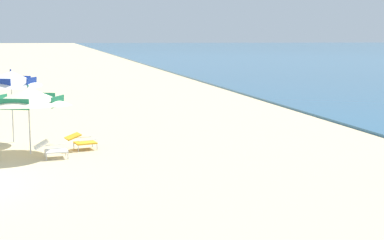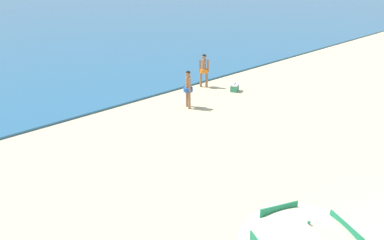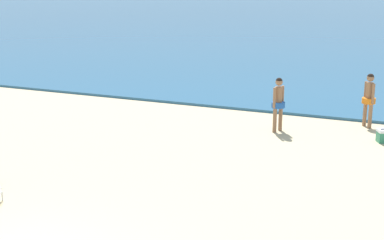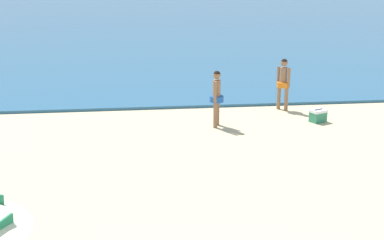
{
  "view_description": "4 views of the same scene",
  "coord_description": "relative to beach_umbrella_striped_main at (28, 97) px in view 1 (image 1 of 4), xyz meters",
  "views": [
    {
      "loc": [
        13.15,
        2.9,
        3.27
      ],
      "look_at": [
        -0.45,
        6.11,
        1.24
      ],
      "focal_mm": 52.43,
      "sensor_mm": 36.0,
      "label": 1
    },
    {
      "loc": [
        -7.91,
        -0.19,
        6.01
      ],
      "look_at": [
        -0.46,
        8.12,
        1.05
      ],
      "focal_mm": 32.51,
      "sensor_mm": 36.0,
      "label": 2
    },
    {
      "loc": [
        6.27,
        -6.07,
        4.94
      ],
      "look_at": [
        1.06,
        6.11,
        1.48
      ],
      "focal_mm": 52.47,
      "sensor_mm": 36.0,
      "label": 3
    },
    {
      "loc": [
        -0.66,
        -4.33,
        4.72
      ],
      "look_at": [
        0.76,
        7.53,
        1.26
      ],
      "focal_mm": 48.82,
      "sensor_mm": 36.0,
      "label": 4
    }
  ],
  "objects": [
    {
      "name": "lounge_chair_under_umbrella",
      "position": [
        0.76,
        0.58,
        -1.38
      ],
      "size": [
        0.64,
        0.94,
        0.52
      ],
      "color": "white",
      "rests_on": "ground"
    },
    {
      "name": "lounge_chair_facing_sea",
      "position": [
        -0.29,
        1.43,
        -1.37
      ],
      "size": [
        0.72,
        0.97,
        0.5
      ],
      "color": "gold",
      "rests_on": "ground"
    },
    {
      "name": "beach_umbrella_striped_main",
      "position": [
        0.0,
        0.0,
        0.0
      ],
      "size": [
        2.46,
        2.43,
        2.0
      ],
      "color": "silver",
      "rests_on": "ground"
    },
    {
      "name": "beach_umbrella_striped_second",
      "position": [
        -2.01,
        -0.61,
        0.4
      ],
      "size": [
        2.66,
        2.65,
        2.34
      ],
      "color": "silver",
      "rests_on": "ground"
    }
  ]
}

